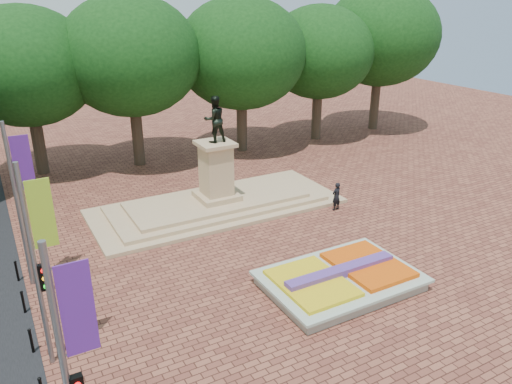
% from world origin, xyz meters
% --- Properties ---
extents(ground, '(90.00, 90.00, 0.00)m').
position_xyz_m(ground, '(0.00, 0.00, 0.00)').
color(ground, brown).
rests_on(ground, ground).
extents(flower_bed, '(6.30, 4.30, 0.91)m').
position_xyz_m(flower_bed, '(1.03, -2.00, 0.38)').
color(flower_bed, gray).
rests_on(flower_bed, ground).
extents(monument, '(14.00, 6.00, 6.40)m').
position_xyz_m(monument, '(0.00, 8.00, 0.88)').
color(monument, tan).
rests_on(monument, ground).
extents(tree_row_back, '(44.80, 8.80, 10.43)m').
position_xyz_m(tree_row_back, '(2.33, 18.00, 6.67)').
color(tree_row_back, '#33271B').
rests_on(tree_row_back, ground).
extents(banner_poles, '(0.88, 11.17, 7.00)m').
position_xyz_m(banner_poles, '(-10.08, -1.31, 3.88)').
color(banner_poles, slate).
rests_on(banner_poles, ground).
extents(bollard_row, '(0.12, 13.12, 0.98)m').
position_xyz_m(bollard_row, '(-10.70, -1.50, 0.53)').
color(bollard_row, black).
rests_on(bollard_row, ground).
extents(pedestrian, '(0.65, 0.48, 1.63)m').
position_xyz_m(pedestrian, '(5.75, 4.50, 0.82)').
color(pedestrian, black).
rests_on(pedestrian, ground).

